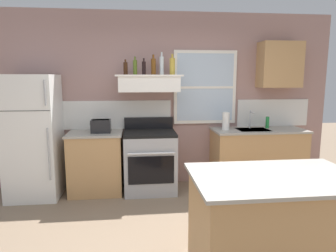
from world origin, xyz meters
TOP-DOWN VIEW (x-y plane):
  - back_wall at (0.03, 2.23)m, footprint 5.40×0.11m
  - refrigerator at (-1.90, 1.84)m, footprint 0.70×0.72m
  - counter_left_of_stove at (-1.05, 1.90)m, footprint 0.79×0.63m
  - toaster at (-0.96, 1.88)m, footprint 0.30×0.20m
  - stove_range at (-0.25, 1.86)m, footprint 0.76×0.69m
  - range_hood_shelf at (-0.25, 1.96)m, footprint 0.96×0.52m
  - bottle_brown_stout at (-0.59, 1.97)m, footprint 0.06×0.06m
  - bottle_olive_oil_square at (-0.45, 1.96)m, footprint 0.06×0.06m
  - bottle_balsamic_dark at (-0.32, 1.91)m, footprint 0.06×0.06m
  - bottle_amber_wine at (-0.18, 2.00)m, footprint 0.07×0.07m
  - bottle_clear_tall at (-0.05, 2.02)m, footprint 0.06×0.06m
  - bottle_champagne_gold_foil at (0.10, 1.95)m, footprint 0.08×0.08m
  - counter_right_with_sink at (1.45, 1.90)m, footprint 1.43×0.63m
  - sink_faucet at (1.35, 2.00)m, footprint 0.03×0.17m
  - paper_towel_roll at (0.92, 1.90)m, footprint 0.11×0.11m
  - dish_soap_bottle at (1.63, 2.00)m, footprint 0.06×0.06m
  - kitchen_island at (0.69, -0.27)m, footprint 1.40×0.90m
  - upper_cabinet_right at (1.80, 2.04)m, footprint 0.64×0.32m

SIDE VIEW (x-z plane):
  - counter_left_of_stove at x=-1.05m, z-range 0.00..0.91m
  - counter_right_with_sink at x=1.45m, z-range 0.00..0.91m
  - kitchen_island at x=0.69m, z-range 0.00..0.91m
  - stove_range at x=-0.25m, z-range -0.08..1.01m
  - refrigerator at x=-1.90m, z-range 0.00..1.75m
  - dish_soap_bottle at x=1.63m, z-range 0.91..1.09m
  - toaster at x=-0.96m, z-range 0.91..1.10m
  - paper_towel_roll at x=0.92m, z-range 0.91..1.18m
  - sink_faucet at x=1.35m, z-range 0.94..1.22m
  - back_wall at x=0.03m, z-range 0.00..2.70m
  - range_hood_shelf at x=-0.25m, z-range 1.50..1.75m
  - bottle_brown_stout at x=-0.59m, z-range 1.73..1.95m
  - bottle_balsamic_dark at x=-0.32m, z-range 1.73..1.96m
  - bottle_olive_oil_square at x=-0.45m, z-range 1.72..1.98m
  - bottle_amber_wine at x=-0.18m, z-range 1.72..2.02m
  - bottle_champagne_gold_foil at x=0.10m, z-range 1.72..2.02m
  - bottle_clear_tall at x=-0.05m, z-range 1.72..2.05m
  - upper_cabinet_right at x=1.80m, z-range 1.55..2.25m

